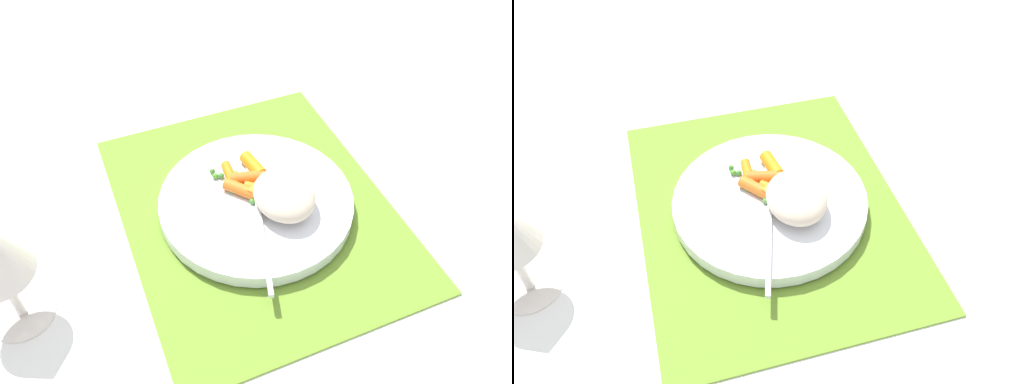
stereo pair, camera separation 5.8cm
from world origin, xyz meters
TOP-DOWN VIEW (x-y plane):
  - ground_plane at (0.00, 0.00)m, footprint 2.40×2.40m
  - placemat at (0.00, 0.00)m, footprint 0.42×0.33m
  - plate at (0.00, 0.00)m, footprint 0.25×0.25m
  - rice_mound at (-0.03, -0.03)m, footprint 0.09×0.07m
  - carrot_portion at (0.02, -0.01)m, footprint 0.08×0.09m
  - pea_scatter at (0.03, 0.01)m, footprint 0.08×0.06m
  - fork at (-0.03, 0.01)m, footprint 0.20×0.07m

SIDE VIEW (x-z plane):
  - ground_plane at x=0.00m, z-range 0.00..0.00m
  - placemat at x=0.00m, z-range 0.00..0.01m
  - plate at x=0.00m, z-range 0.01..0.02m
  - fork at x=-0.03m, z-range 0.02..0.03m
  - pea_scatter at x=0.03m, z-range 0.02..0.03m
  - carrot_portion at x=0.02m, z-range 0.02..0.04m
  - rice_mound at x=-0.03m, z-range 0.02..0.06m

